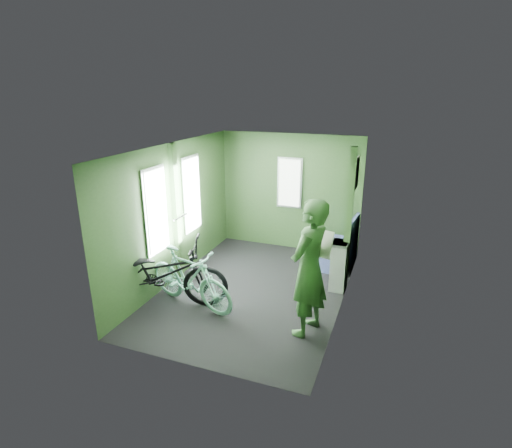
# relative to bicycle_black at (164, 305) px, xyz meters

# --- Properties ---
(room) EXTENTS (4.00, 4.02, 2.31)m
(room) POSITION_rel_bicycle_black_xyz_m (1.08, 0.96, 1.44)
(room) COLOR black
(room) RESTS_ON ground
(bicycle_black) EXTENTS (2.13, 1.34, 1.10)m
(bicycle_black) POSITION_rel_bicycle_black_xyz_m (0.00, 0.00, 0.00)
(bicycle_black) COLOR black
(bicycle_black) RESTS_ON ground
(bicycle_mint) EXTENTS (1.67, 0.94, 1.00)m
(bicycle_mint) POSITION_rel_bicycle_black_xyz_m (0.41, 0.10, 0.00)
(bicycle_mint) COLOR #91E5D2
(bicycle_mint) RESTS_ON ground
(passenger) EXTENTS (0.62, 0.77, 1.85)m
(passenger) POSITION_rel_bicycle_black_xyz_m (2.18, 0.09, 0.92)
(passenger) COLOR #375D33
(passenger) RESTS_ON ground
(waste_box) EXTENTS (0.24, 0.34, 0.81)m
(waste_box) POSITION_rel_bicycle_black_xyz_m (2.37, 1.45, 0.41)
(waste_box) COLOR gray
(waste_box) RESTS_ON ground
(bench_seat) EXTENTS (0.56, 0.91, 0.92)m
(bench_seat) POSITION_rel_bicycle_black_xyz_m (2.26, 2.35, 0.27)
(bench_seat) COLOR navy
(bench_seat) RESTS_ON ground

